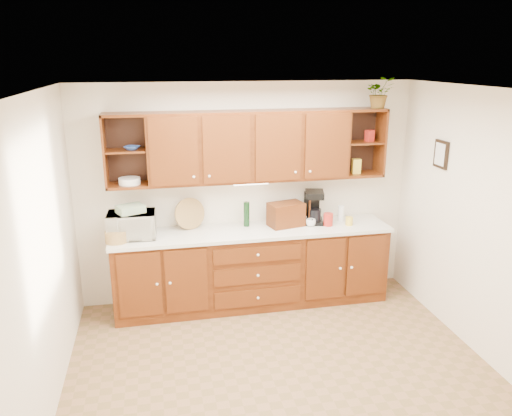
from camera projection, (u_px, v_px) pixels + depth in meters
name	position (u px, v px, depth m)	size (l,w,h in m)	color
floor	(282.00, 373.00, 4.71)	(4.00, 4.00, 0.00)	olive
ceiling	(287.00, 91.00, 3.96)	(4.00, 4.00, 0.00)	white
back_wall	(247.00, 193.00, 5.97)	(4.00, 4.00, 0.00)	#F1E5CB
left_wall	(40.00, 262.00, 3.95)	(3.50, 3.50, 0.00)	#F1E5CB
right_wall	(489.00, 229.00, 4.72)	(3.50, 3.50, 0.00)	#F1E5CB
base_cabinets	(252.00, 268.00, 5.94)	(3.20, 0.60, 0.90)	#3D1806
countertop	(253.00, 231.00, 5.79)	(3.24, 0.64, 0.04)	silver
upper_cabinets	(251.00, 146.00, 5.65)	(3.20, 0.33, 0.80)	#3D1806
undercabinet_light	(251.00, 183.00, 5.72)	(0.40, 0.05, 0.03)	white
framed_picture	(441.00, 154.00, 5.40)	(0.03, 0.24, 0.30)	black
wicker_basket	(116.00, 236.00, 5.38)	(0.24, 0.24, 0.13)	#A37C44
microwave	(132.00, 225.00, 5.50)	(0.52, 0.35, 0.29)	#EDE4CC
towel_stack	(131.00, 209.00, 5.44)	(0.28, 0.20, 0.08)	#C8BE5E
wine_bottle	(247.00, 214.00, 5.87)	(0.07, 0.07, 0.29)	black
woven_tray	(190.00, 228.00, 5.82)	(0.37, 0.37, 0.02)	#A37C44
bread_box	(286.00, 214.00, 5.88)	(0.40, 0.25, 0.28)	#3D1806
mug_tree	(309.00, 220.00, 5.96)	(0.29, 0.28, 0.31)	#3D1806
canister_red	(328.00, 219.00, 5.91)	(0.11, 0.11, 0.15)	#AE2219
canister_white	(341.00, 213.00, 6.07)	(0.08, 0.08, 0.19)	white
canister_yellow	(349.00, 221.00, 5.93)	(0.08, 0.08, 0.10)	yellow
coffee_maker	(314.00, 207.00, 6.00)	(0.27, 0.32, 0.39)	black
bowl_stack	(132.00, 148.00, 5.37)	(0.16, 0.16, 0.04)	#294A98
plate_stack	(129.00, 181.00, 5.47)	(0.24, 0.24, 0.07)	white
pantry_box_yellow	(356.00, 166.00, 5.96)	(0.10, 0.08, 0.18)	yellow
pantry_box_red	(370.00, 136.00, 5.90)	(0.09, 0.08, 0.13)	#AE2219
potted_plant	(380.00, 93.00, 5.71)	(0.32, 0.28, 0.35)	#999999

